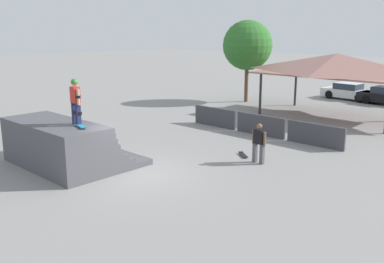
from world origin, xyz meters
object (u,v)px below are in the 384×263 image
at_px(skateboard_on_deck, 81,126).
at_px(skateboard_on_ground, 243,155).
at_px(skater_on_deck, 75,99).
at_px(tree_beside_pavilion, 247,45).
at_px(parked_car_white, 349,92).
at_px(bystander_walking, 259,141).

xyz_separation_m(skateboard_on_deck, skateboard_on_ground, (2.83, 6.09, -1.81)).
height_order(skater_on_deck, tree_beside_pavilion, tree_beside_pavilion).
relative_size(skater_on_deck, skateboard_on_deck, 2.16).
distance_m(skateboard_on_ground, parked_car_white, 18.43).
height_order(bystander_walking, skateboard_on_ground, bystander_walking).
relative_size(bystander_walking, tree_beside_pavilion, 0.27).
distance_m(skateboard_on_deck, parked_car_white, 24.26).
bearing_deg(parked_car_white, tree_beside_pavilion, -123.58).
distance_m(skater_on_deck, tree_beside_pavilion, 18.38).
height_order(skateboard_on_deck, parked_car_white, skateboard_on_deck).
bearing_deg(skateboard_on_deck, tree_beside_pavilion, 123.70).
distance_m(tree_beside_pavilion, parked_car_white, 8.99).
xyz_separation_m(skater_on_deck, parked_car_white, (0.15, 24.06, -2.21)).
bearing_deg(skateboard_on_deck, skater_on_deck, 179.82).
distance_m(skateboard_on_deck, tree_beside_pavilion, 18.79).
xyz_separation_m(skateboard_on_deck, bystander_walking, (3.90, 5.69, -0.96)).
bearing_deg(bystander_walking, skater_on_deck, 53.31).
bearing_deg(skater_on_deck, skateboard_on_deck, -7.23).
distance_m(skater_on_deck, parked_car_white, 24.16).
height_order(skateboard_on_deck, tree_beside_pavilion, tree_beside_pavilion).
bearing_deg(skateboard_on_ground, tree_beside_pavilion, -17.42).
bearing_deg(skateboard_on_deck, parked_car_white, 107.27).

